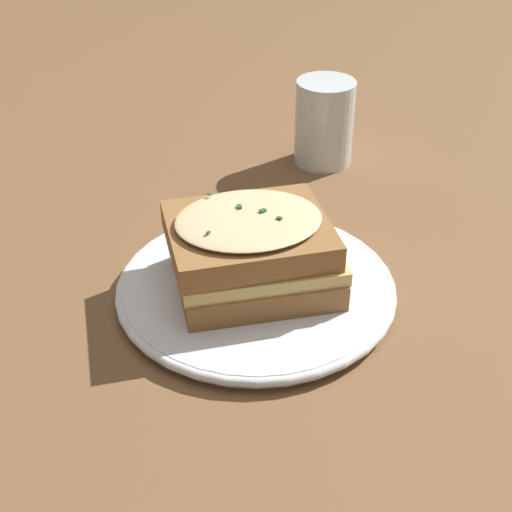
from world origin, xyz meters
TOP-DOWN VIEW (x-y plane):
  - ground_plane at (0.00, 0.00)m, footprint 2.40×2.40m
  - dinner_plate at (0.02, -0.01)m, footprint 0.25×0.25m
  - sandwich at (0.01, -0.01)m, footprint 0.14×0.16m
  - water_glass at (-0.24, 0.07)m, footprint 0.07×0.07m

SIDE VIEW (x-z plane):
  - ground_plane at x=0.00m, z-range 0.00..0.00m
  - dinner_plate at x=0.02m, z-range 0.00..0.01m
  - sandwich at x=0.01m, z-range 0.01..0.08m
  - water_glass at x=-0.24m, z-range 0.00..0.10m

